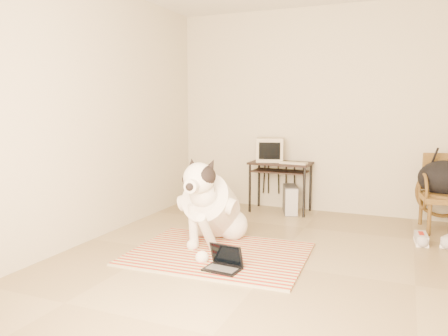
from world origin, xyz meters
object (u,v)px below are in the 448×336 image
Objects in this scene: pc_tower at (290,200)px; dog at (212,208)px; laptop at (224,263)px; computer_desk at (280,169)px; backpack at (446,180)px; crt_monitor at (270,150)px; rattan_chair at (448,193)px.

dog is at bearing -104.89° from pc_tower.
dog is 0.83m from laptop.
computer_desk is at bearing 93.42° from laptop.
dog is 1.66m from computer_desk.
dog is 1.63× the size of computer_desk.
backpack is at bearing 49.44° from laptop.
crt_monitor reaches higher than computer_desk.
backpack is (1.82, -0.10, 0.40)m from pc_tower.
pc_tower is at bearing 176.93° from backpack.
dog is 1.74m from crt_monitor.
dog is at bearing -99.46° from computer_desk.
computer_desk is 2.01m from rattan_chair.
computer_desk is 1.90× the size of pc_tower.
laptop is 2.88m from rattan_chair.
pc_tower is at bearing 89.61° from laptop.
pc_tower is 1.87m from rattan_chair.
pc_tower is at bearing 177.31° from rattan_chair.
pc_tower is at bearing 75.11° from dog.
laptop is at bearing -130.56° from backpack.
laptop is 2.25m from pc_tower.
backpack reaches higher than computer_desk.
pc_tower is at bearing -14.94° from crt_monitor.
computer_desk is at bearing -15.78° from crt_monitor.
backpack is at bearing -3.07° from pc_tower.
rattan_chair reaches higher than laptop.
backpack reaches higher than laptop.
computer_desk is 1.89× the size of crt_monitor.
backpack is at bearing -155.97° from rattan_chair.
pc_tower is (0.32, -0.08, -0.65)m from crt_monitor.
rattan_chair is at bearing 24.03° from backpack.
computer_desk reaches higher than pc_tower.
rattan_chair is 1.46× the size of backpack.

